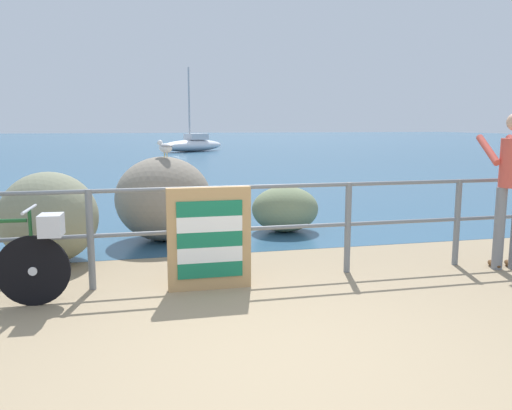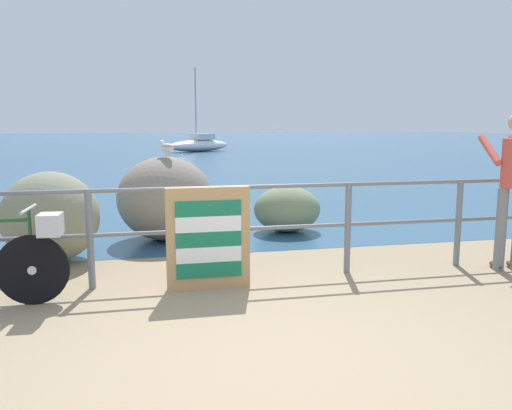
{
  "view_description": "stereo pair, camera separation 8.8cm",
  "coord_description": "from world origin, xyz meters",
  "px_view_note": "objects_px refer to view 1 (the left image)",
  "views": [
    {
      "loc": [
        -0.93,
        -3.34,
        1.66
      ],
      "look_at": [
        0.42,
        2.43,
        0.74
      ],
      "focal_mm": 36.83,
      "sensor_mm": 36.0,
      "label": 1
    },
    {
      "loc": [
        -0.85,
        -3.36,
        1.66
      ],
      "look_at": [
        0.42,
        2.43,
        0.74
      ],
      "focal_mm": 36.83,
      "sensor_mm": 36.0,
      "label": 2
    }
  ],
  "objects_px": {
    "folded_deckchair_stack": "(209,239)",
    "sailboat": "(193,144)",
    "breakwater_boulder_right": "(285,209)",
    "breakwater_boulder_main": "(163,199)",
    "seagull": "(165,147)",
    "breakwater_boulder_left": "(49,218)",
    "person_at_railing": "(510,183)"
  },
  "relations": [
    {
      "from": "breakwater_boulder_main",
      "to": "sailboat",
      "type": "distance_m",
      "value": 24.2
    },
    {
      "from": "person_at_railing",
      "to": "breakwater_boulder_main",
      "type": "xyz_separation_m",
      "value": [
        -3.75,
        2.44,
        -0.39
      ]
    },
    {
      "from": "seagull",
      "to": "sailboat",
      "type": "distance_m",
      "value": 24.3
    },
    {
      "from": "breakwater_boulder_main",
      "to": "sailboat",
      "type": "xyz_separation_m",
      "value": [
        3.1,
        24.01,
        -0.18
      ]
    },
    {
      "from": "breakwater_boulder_right",
      "to": "breakwater_boulder_left",
      "type": "bearing_deg",
      "value": -160.76
    },
    {
      "from": "breakwater_boulder_main",
      "to": "folded_deckchair_stack",
      "type": "bearing_deg",
      "value": -82.56
    },
    {
      "from": "folded_deckchair_stack",
      "to": "breakwater_boulder_main",
      "type": "xyz_separation_m",
      "value": [
        -0.32,
        2.41,
        0.08
      ]
    },
    {
      "from": "person_at_railing",
      "to": "breakwater_boulder_right",
      "type": "bearing_deg",
      "value": 47.27
    },
    {
      "from": "seagull",
      "to": "folded_deckchair_stack",
      "type": "bearing_deg",
      "value": 152.15
    },
    {
      "from": "breakwater_boulder_right",
      "to": "sailboat",
      "type": "xyz_separation_m",
      "value": [
        1.23,
        23.83,
        0.07
      ]
    },
    {
      "from": "breakwater_boulder_main",
      "to": "seagull",
      "type": "height_order",
      "value": "seagull"
    },
    {
      "from": "folded_deckchair_stack",
      "to": "sailboat",
      "type": "relative_size",
      "value": 0.21
    },
    {
      "from": "folded_deckchair_stack",
      "to": "sailboat",
      "type": "bearing_deg",
      "value": 83.99
    },
    {
      "from": "breakwater_boulder_main",
      "to": "sailboat",
      "type": "bearing_deg",
      "value": 82.65
    },
    {
      "from": "breakwater_boulder_main",
      "to": "breakwater_boulder_left",
      "type": "distance_m",
      "value": 1.71
    },
    {
      "from": "sailboat",
      "to": "breakwater_boulder_main",
      "type": "bearing_deg",
      "value": 50.08
    },
    {
      "from": "person_at_railing",
      "to": "folded_deckchair_stack",
      "type": "relative_size",
      "value": 1.71
    },
    {
      "from": "folded_deckchair_stack",
      "to": "breakwater_boulder_right",
      "type": "height_order",
      "value": "folded_deckchair_stack"
    },
    {
      "from": "breakwater_boulder_left",
      "to": "seagull",
      "type": "height_order",
      "value": "seagull"
    },
    {
      "from": "folded_deckchair_stack",
      "to": "breakwater_boulder_right",
      "type": "bearing_deg",
      "value": 59.1
    },
    {
      "from": "breakwater_boulder_left",
      "to": "sailboat",
      "type": "bearing_deg",
      "value": 79.77
    },
    {
      "from": "folded_deckchair_stack",
      "to": "breakwater_boulder_left",
      "type": "relative_size",
      "value": 0.9
    },
    {
      "from": "breakwater_boulder_main",
      "to": "breakwater_boulder_left",
      "type": "xyz_separation_m",
      "value": [
        -1.41,
        -0.96,
        -0.05
      ]
    },
    {
      "from": "breakwater_boulder_left",
      "to": "person_at_railing",
      "type": "bearing_deg",
      "value": -15.96
    },
    {
      "from": "person_at_railing",
      "to": "breakwater_boulder_main",
      "type": "bearing_deg",
      "value": 68.48
    },
    {
      "from": "breakwater_boulder_right",
      "to": "seagull",
      "type": "xyz_separation_m",
      "value": [
        -1.83,
        -0.26,
        0.99
      ]
    },
    {
      "from": "seagull",
      "to": "sailboat",
      "type": "height_order",
      "value": "sailboat"
    },
    {
      "from": "person_at_railing",
      "to": "seagull",
      "type": "relative_size",
      "value": 5.62
    },
    {
      "from": "sailboat",
      "to": "person_at_railing",
      "type": "bearing_deg",
      "value": 58.85
    },
    {
      "from": "breakwater_boulder_left",
      "to": "breakwater_boulder_right",
      "type": "bearing_deg",
      "value": 19.24
    },
    {
      "from": "person_at_railing",
      "to": "folded_deckchair_stack",
      "type": "bearing_deg",
      "value": 101.08
    },
    {
      "from": "person_at_railing",
      "to": "breakwater_boulder_main",
      "type": "relative_size",
      "value": 1.31
    }
  ]
}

